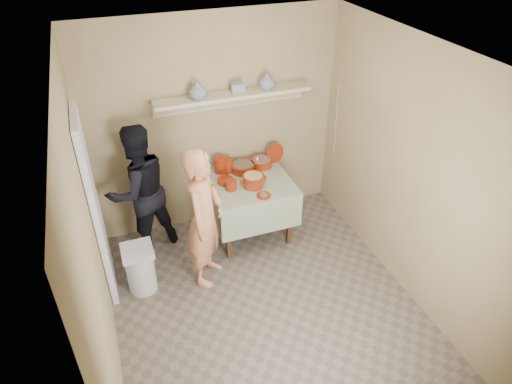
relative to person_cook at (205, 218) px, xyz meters
name	(u,v)px	position (x,y,z in m)	size (l,w,h in m)	color
ground	(267,309)	(0.44, -0.69, -0.80)	(3.50, 3.50, 0.00)	#695E52
tile_panel	(96,209)	(-1.02, 0.26, 0.20)	(0.06, 0.70, 2.00)	silver
plate_stack_a	(220,165)	(0.44, 0.89, 0.06)	(0.15, 0.15, 0.20)	#791601
plate_stack_b	(227,166)	(0.51, 0.87, 0.05)	(0.14, 0.14, 0.17)	#791601
bowl_stack	(231,185)	(0.44, 0.47, 0.03)	(0.13, 0.13, 0.13)	#791601
empty_bowl	(225,181)	(0.42, 0.63, -0.01)	(0.19, 0.19, 0.05)	#791601
propped_lid	(275,153)	(1.15, 0.89, 0.08)	(0.25, 0.25, 0.02)	#791601
vase_right	(267,81)	(1.04, 0.92, 1.02)	(0.18, 0.18, 0.19)	navy
vase_left	(197,90)	(0.23, 0.91, 1.02)	(0.19, 0.19, 0.20)	navy
ceramic_box	(238,88)	(0.69, 0.94, 0.97)	(0.15, 0.11, 0.11)	navy
person_cook	(205,218)	(0.00, 0.00, 0.00)	(0.58, 0.38, 1.60)	tan
person_helper	(139,191)	(-0.56, 0.76, -0.01)	(0.77, 0.60, 1.59)	black
room_shell	(270,177)	(0.44, -0.69, 0.81)	(3.04, 3.54, 2.62)	tan
serving_table	(249,189)	(0.69, 0.59, -0.16)	(0.97, 0.97, 0.76)	#4C2D16
cazuela_meat_a	(242,167)	(0.69, 0.81, 0.02)	(0.30, 0.30, 0.10)	#661B09
cazuela_meat_b	(262,162)	(0.95, 0.85, 0.02)	(0.28, 0.28, 0.10)	#661B09
ladle	(258,159)	(0.90, 0.85, 0.07)	(0.08, 0.26, 0.19)	silver
cazuela_rice	(253,180)	(0.70, 0.46, 0.05)	(0.33, 0.25, 0.14)	#661B09
front_plate	(264,195)	(0.74, 0.22, -0.03)	(0.16, 0.16, 0.03)	#791601
wall_shelf	(233,96)	(0.64, 0.96, 0.88)	(1.80, 0.25, 0.21)	#C2B990
trash_bin	(140,269)	(-0.72, 0.05, -0.51)	(0.32, 0.32, 0.56)	silver
electrical_cord	(336,120)	(1.91, 0.79, 0.45)	(0.01, 0.05, 0.90)	silver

